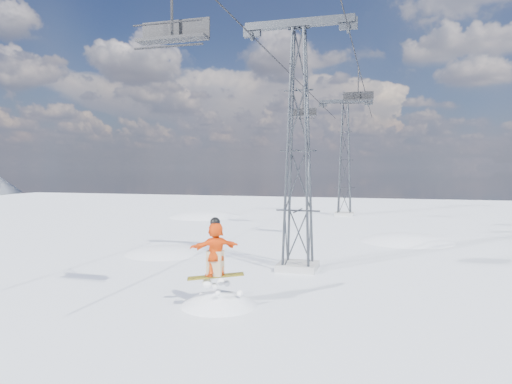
# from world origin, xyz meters

# --- Properties ---
(ground) EXTENTS (120.00, 120.00, 0.00)m
(ground) POSITION_xyz_m (0.00, 0.00, 0.00)
(ground) COLOR white
(ground) RESTS_ON ground
(snow_terrain) EXTENTS (39.00, 37.00, 22.00)m
(snow_terrain) POSITION_xyz_m (-4.77, 21.24, -9.59)
(snow_terrain) COLOR white
(snow_terrain) RESTS_ON ground
(lift_tower_near) EXTENTS (5.20, 1.80, 11.43)m
(lift_tower_near) POSITION_xyz_m (0.80, 8.00, 5.47)
(lift_tower_near) COLOR #999999
(lift_tower_near) RESTS_ON ground
(lift_tower_far) EXTENTS (5.20, 1.80, 11.43)m
(lift_tower_far) POSITION_xyz_m (0.80, 33.00, 5.47)
(lift_tower_far) COLOR #999999
(lift_tower_far) RESTS_ON ground
(haul_cables) EXTENTS (4.46, 51.00, 0.06)m
(haul_cables) POSITION_xyz_m (0.80, 19.50, 10.85)
(haul_cables) COLOR black
(haul_cables) RESTS_ON ground
(snowboarder_jump) EXTENTS (4.40, 4.40, 7.02)m
(snowboarder_jump) POSITION_xyz_m (-0.79, 1.82, -1.61)
(snowboarder_jump) COLOR white
(snowboarder_jump) RESTS_ON ground
(lift_chair_near) EXTENTS (2.16, 0.62, 2.68)m
(lift_chair_near) POSITION_xyz_m (-1.40, -0.26, 8.70)
(lift_chair_near) COLOR black
(lift_chair_near) RESTS_ON ground
(lift_chair_mid) EXTENTS (1.82, 0.52, 2.25)m
(lift_chair_mid) POSITION_xyz_m (3.00, 15.96, 9.05)
(lift_chair_mid) COLOR black
(lift_chair_mid) RESTS_ON ground
(lift_chair_far) EXTENTS (1.98, 0.57, 2.46)m
(lift_chair_far) POSITION_xyz_m (-1.40, 21.76, 8.88)
(lift_chair_far) COLOR black
(lift_chair_far) RESTS_ON ground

